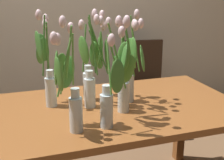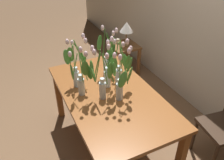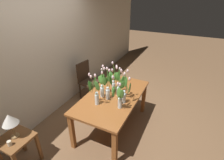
{
  "view_description": "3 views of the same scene",
  "coord_description": "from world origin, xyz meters",
  "px_view_note": "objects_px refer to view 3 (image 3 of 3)",
  "views": [
    {
      "loc": [
        -0.52,
        -1.61,
        1.44
      ],
      "look_at": [
        0.02,
        0.04,
        0.89
      ],
      "focal_mm": 47.56,
      "sensor_mm": 36.0,
      "label": 1
    },
    {
      "loc": [
        1.73,
        -0.8,
        2.14
      ],
      "look_at": [
        0.05,
        0.0,
        0.93
      ],
      "focal_mm": 36.7,
      "sensor_mm": 36.0,
      "label": 2
    },
    {
      "loc": [
        -2.33,
        -1.12,
        2.42
      ],
      "look_at": [
        0.06,
        0.04,
        1.02
      ],
      "focal_mm": 27.34,
      "sensor_mm": 36.0,
      "label": 3
    }
  ],
  "objects_px": {
    "tulip_vase_2": "(108,87)",
    "dining_chair": "(87,79)",
    "side_table": "(17,144)",
    "dining_table": "(113,100)",
    "tulip_vase_6": "(119,84)",
    "pillar_candle": "(9,143)",
    "table_lamp": "(9,120)",
    "tulip_vase_5": "(102,85)",
    "tulip_vase_0": "(125,91)",
    "tulip_vase_1": "(118,96)",
    "tulip_vase_3": "(114,83)",
    "tulip_vase_4": "(95,93)"
  },
  "relations": [
    {
      "from": "tulip_vase_3",
      "to": "pillar_candle",
      "type": "bearing_deg",
      "value": 153.97
    },
    {
      "from": "table_lamp",
      "to": "pillar_candle",
      "type": "height_order",
      "value": "table_lamp"
    },
    {
      "from": "tulip_vase_0",
      "to": "dining_chair",
      "type": "xyz_separation_m",
      "value": [
        0.78,
        1.3,
        -0.42
      ]
    },
    {
      "from": "tulip_vase_3",
      "to": "pillar_candle",
      "type": "relative_size",
      "value": 7.64
    },
    {
      "from": "tulip_vase_2",
      "to": "tulip_vase_5",
      "type": "bearing_deg",
      "value": 81.1
    },
    {
      "from": "tulip_vase_5",
      "to": "pillar_candle",
      "type": "distance_m",
      "value": 1.59
    },
    {
      "from": "dining_chair",
      "to": "table_lamp",
      "type": "bearing_deg",
      "value": -176.9
    },
    {
      "from": "tulip_vase_2",
      "to": "table_lamp",
      "type": "relative_size",
      "value": 1.46
    },
    {
      "from": "dining_table",
      "to": "tulip_vase_2",
      "type": "bearing_deg",
      "value": 156.15
    },
    {
      "from": "tulip_vase_5",
      "to": "tulip_vase_6",
      "type": "relative_size",
      "value": 1.01
    },
    {
      "from": "dining_table",
      "to": "tulip_vase_1",
      "type": "height_order",
      "value": "tulip_vase_1"
    },
    {
      "from": "side_table",
      "to": "dining_table",
      "type": "bearing_deg",
      "value": -33.79
    },
    {
      "from": "tulip_vase_4",
      "to": "tulip_vase_6",
      "type": "xyz_separation_m",
      "value": [
        0.41,
        -0.24,
        0.01
      ]
    },
    {
      "from": "dining_table",
      "to": "pillar_candle",
      "type": "height_order",
      "value": "dining_table"
    },
    {
      "from": "tulip_vase_0",
      "to": "pillar_candle",
      "type": "bearing_deg",
      "value": 141.33
    },
    {
      "from": "dining_chair",
      "to": "table_lamp",
      "type": "distance_m",
      "value": 2.06
    },
    {
      "from": "pillar_candle",
      "to": "tulip_vase_2",
      "type": "bearing_deg",
      "value": -30.36
    },
    {
      "from": "tulip_vase_5",
      "to": "tulip_vase_2",
      "type": "bearing_deg",
      "value": -98.9
    },
    {
      "from": "tulip_vase_2",
      "to": "pillar_candle",
      "type": "distance_m",
      "value": 1.63
    },
    {
      "from": "tulip_vase_6",
      "to": "table_lamp",
      "type": "xyz_separation_m",
      "value": [
        -1.38,
        1.02,
        -0.12
      ]
    },
    {
      "from": "tulip_vase_6",
      "to": "pillar_candle",
      "type": "relative_size",
      "value": 7.5
    },
    {
      "from": "tulip_vase_4",
      "to": "table_lamp",
      "type": "height_order",
      "value": "tulip_vase_4"
    },
    {
      "from": "dining_table",
      "to": "side_table",
      "type": "distance_m",
      "value": 1.64
    },
    {
      "from": "tulip_vase_5",
      "to": "side_table",
      "type": "xyz_separation_m",
      "value": [
        -1.28,
        0.74,
        -0.53
      ]
    },
    {
      "from": "tulip_vase_0",
      "to": "pillar_candle",
      "type": "height_order",
      "value": "tulip_vase_0"
    },
    {
      "from": "tulip_vase_4",
      "to": "pillar_candle",
      "type": "xyz_separation_m",
      "value": [
        -1.11,
        0.7,
        -0.37
      ]
    },
    {
      "from": "tulip_vase_3",
      "to": "pillar_candle",
      "type": "height_order",
      "value": "tulip_vase_3"
    },
    {
      "from": "tulip_vase_1",
      "to": "tulip_vase_3",
      "type": "bearing_deg",
      "value": 33.38
    },
    {
      "from": "side_table",
      "to": "table_lamp",
      "type": "bearing_deg",
      "value": 37.49
    },
    {
      "from": "dining_table",
      "to": "table_lamp",
      "type": "height_order",
      "value": "table_lamp"
    },
    {
      "from": "tulip_vase_5",
      "to": "side_table",
      "type": "bearing_deg",
      "value": 149.94
    },
    {
      "from": "tulip_vase_3",
      "to": "side_table",
      "type": "relative_size",
      "value": 1.04
    },
    {
      "from": "tulip_vase_2",
      "to": "dining_chair",
      "type": "height_order",
      "value": "tulip_vase_2"
    },
    {
      "from": "tulip_vase_5",
      "to": "tulip_vase_3",
      "type": "bearing_deg",
      "value": -26.04
    },
    {
      "from": "tulip_vase_6",
      "to": "dining_chair",
      "type": "xyz_separation_m",
      "value": [
        0.64,
        1.13,
        -0.45
      ]
    },
    {
      "from": "dining_table",
      "to": "table_lamp",
      "type": "relative_size",
      "value": 4.02
    },
    {
      "from": "tulip_vase_2",
      "to": "tulip_vase_4",
      "type": "bearing_deg",
      "value": 158.97
    },
    {
      "from": "dining_table",
      "to": "tulip_vase_6",
      "type": "bearing_deg",
      "value": -61.4
    },
    {
      "from": "tulip_vase_0",
      "to": "table_lamp",
      "type": "height_order",
      "value": "tulip_vase_0"
    },
    {
      "from": "dining_chair",
      "to": "pillar_candle",
      "type": "bearing_deg",
      "value": -175.0
    },
    {
      "from": "tulip_vase_5",
      "to": "tulip_vase_6",
      "type": "bearing_deg",
      "value": -63.97
    },
    {
      "from": "pillar_candle",
      "to": "dining_table",
      "type": "bearing_deg",
      "value": -29.96
    },
    {
      "from": "dining_table",
      "to": "side_table",
      "type": "xyz_separation_m",
      "value": [
        -1.35,
        0.91,
        -0.22
      ]
    },
    {
      "from": "tulip_vase_2",
      "to": "table_lamp",
      "type": "bearing_deg",
      "value": 144.36
    },
    {
      "from": "tulip_vase_0",
      "to": "tulip_vase_1",
      "type": "bearing_deg",
      "value": 174.02
    },
    {
      "from": "tulip_vase_0",
      "to": "tulip_vase_2",
      "type": "xyz_separation_m",
      "value": [
        -0.01,
        0.3,
        0.01
      ]
    },
    {
      "from": "tulip_vase_3",
      "to": "tulip_vase_5",
      "type": "distance_m",
      "value": 0.26
    },
    {
      "from": "tulip_vase_2",
      "to": "tulip_vase_3",
      "type": "distance_m",
      "value": 0.25
    },
    {
      "from": "tulip_vase_1",
      "to": "tulip_vase_6",
      "type": "xyz_separation_m",
      "value": [
        0.35,
        0.14,
        0.01
      ]
    },
    {
      "from": "tulip_vase_6",
      "to": "side_table",
      "type": "xyz_separation_m",
      "value": [
        -1.41,
        1.0,
        -0.54
      ]
    }
  ]
}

